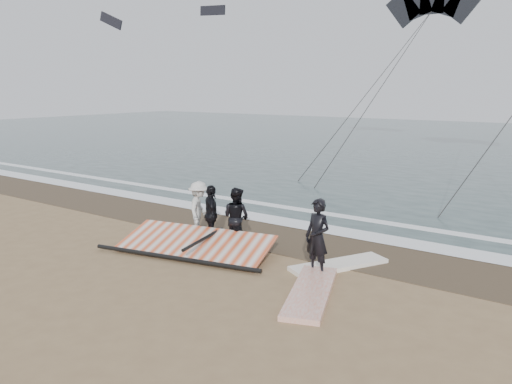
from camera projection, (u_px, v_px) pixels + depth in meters
ground at (192, 293)px, 10.46m from camera, size 120.00×120.00×0.00m
sea at (488, 145)px, 37.10m from camera, size 120.00×54.00×0.02m
wet_sand at (298, 240)px, 14.09m from camera, size 120.00×2.80×0.01m
foam_near at (321, 228)px, 15.22m from camera, size 120.00×0.90×0.01m
foam_far at (345, 216)px, 16.59m from camera, size 120.00×0.45×0.01m
man_main at (317, 237)px, 11.33m from camera, size 0.73×0.57×1.78m
board_white at (311, 292)px, 10.38m from camera, size 1.64×2.89×0.11m
board_cream at (339, 265)px, 11.98m from camera, size 1.81×2.47×0.10m
trio_cluster at (214, 213)px, 13.80m from camera, size 2.32×1.38×1.64m
sail_rig at (197, 244)px, 13.06m from camera, size 4.61×2.48×0.51m
kite_dark at (431, 7)px, 32.07m from camera, size 6.71×8.06×18.27m
distant_kites at (138, 3)px, 49.67m from camera, size 17.49×6.12×6.42m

